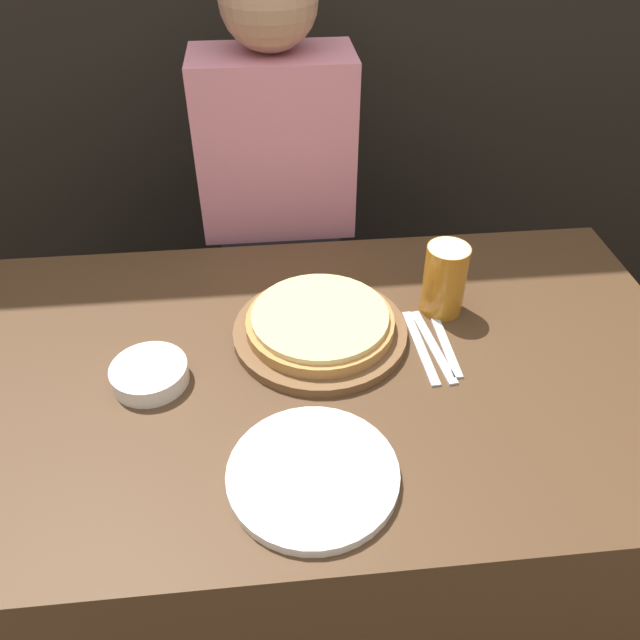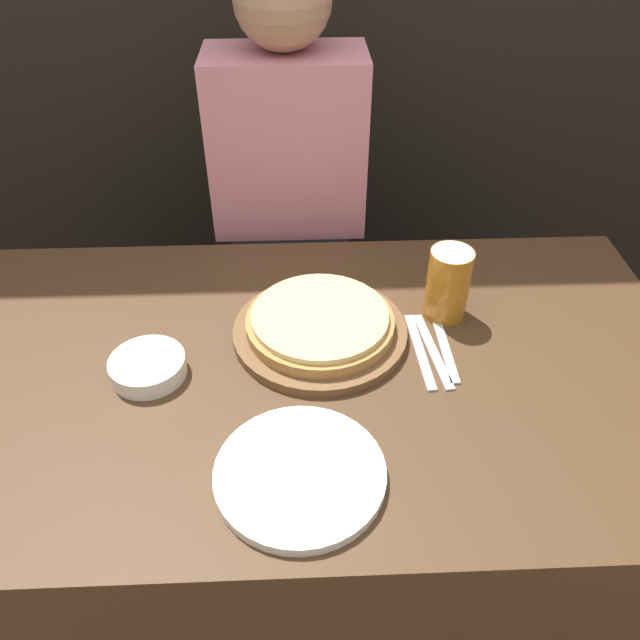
% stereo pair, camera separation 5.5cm
% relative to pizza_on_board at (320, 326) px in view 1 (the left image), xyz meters
% --- Properties ---
extents(ground_plane, '(12.00, 12.00, 0.00)m').
position_rel_pizza_on_board_xyz_m(ground_plane, '(-0.03, -0.08, -0.74)').
color(ground_plane, '#473828').
extents(dining_table, '(1.49, 0.84, 0.71)m').
position_rel_pizza_on_board_xyz_m(dining_table, '(-0.03, -0.08, -0.38)').
color(dining_table, '#4C331E').
rests_on(dining_table, ground_plane).
extents(pizza_on_board, '(0.34, 0.34, 0.06)m').
position_rel_pizza_on_board_xyz_m(pizza_on_board, '(0.00, 0.00, 0.00)').
color(pizza_on_board, brown).
rests_on(pizza_on_board, dining_table).
extents(beer_glass, '(0.09, 0.09, 0.15)m').
position_rel_pizza_on_board_xyz_m(beer_glass, '(0.26, 0.06, 0.06)').
color(beer_glass, '#B7701E').
rests_on(beer_glass, dining_table).
extents(dinner_plate, '(0.27, 0.27, 0.02)m').
position_rel_pizza_on_board_xyz_m(dinner_plate, '(-0.05, -0.34, -0.02)').
color(dinner_plate, white).
rests_on(dinner_plate, dining_table).
extents(side_bowl, '(0.14, 0.14, 0.04)m').
position_rel_pizza_on_board_xyz_m(side_bowl, '(-0.32, -0.10, -0.01)').
color(side_bowl, white).
rests_on(side_bowl, dining_table).
extents(fork, '(0.03, 0.21, 0.00)m').
position_rel_pizza_on_board_xyz_m(fork, '(0.19, -0.06, -0.02)').
color(fork, silver).
rests_on(fork, dining_table).
extents(dinner_knife, '(0.04, 0.21, 0.00)m').
position_rel_pizza_on_board_xyz_m(dinner_knife, '(0.21, -0.06, -0.02)').
color(dinner_knife, silver).
rests_on(dinner_knife, dining_table).
extents(spoon, '(0.02, 0.18, 0.00)m').
position_rel_pizza_on_board_xyz_m(spoon, '(0.24, -0.06, -0.02)').
color(spoon, silver).
rests_on(spoon, dining_table).
extents(diner_person, '(0.37, 0.21, 1.32)m').
position_rel_pizza_on_board_xyz_m(diner_person, '(-0.06, 0.49, -0.08)').
color(diner_person, '#33333D').
rests_on(diner_person, ground_plane).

